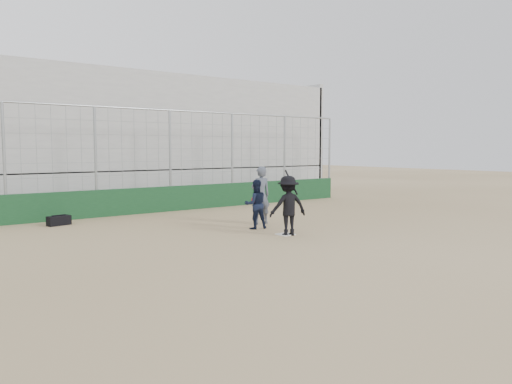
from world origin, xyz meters
TOP-DOWN VIEW (x-y plane):
  - ground at (0.00, 0.00)m, footprint 90.00×90.00m
  - home_plate at (0.00, 0.00)m, footprint 0.44×0.44m
  - backstop at (0.00, 7.00)m, footprint 18.10×0.25m
  - bleachers at (0.00, 11.95)m, footprint 20.25×6.70m
  - batter_at_plate at (0.00, -0.10)m, footprint 1.24×0.92m
  - catcher_crouched at (-0.04, 1.36)m, footprint 0.86×0.74m
  - umpire at (0.71, 2.08)m, footprint 0.74×0.53m
  - equipment_bag at (-4.68, 5.85)m, footprint 0.78×0.45m

SIDE VIEW (x-z plane):
  - ground at x=0.00m, z-range 0.00..0.00m
  - home_plate at x=0.00m, z-range 0.00..0.02m
  - equipment_bag at x=-4.68m, z-range -0.02..0.33m
  - catcher_crouched at x=-0.04m, z-range 0.00..1.05m
  - umpire at x=0.71m, z-range 0.00..1.72m
  - batter_at_plate at x=0.00m, z-range -0.08..1.80m
  - backstop at x=0.00m, z-range -1.06..2.98m
  - bleachers at x=0.00m, z-range -0.57..6.41m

